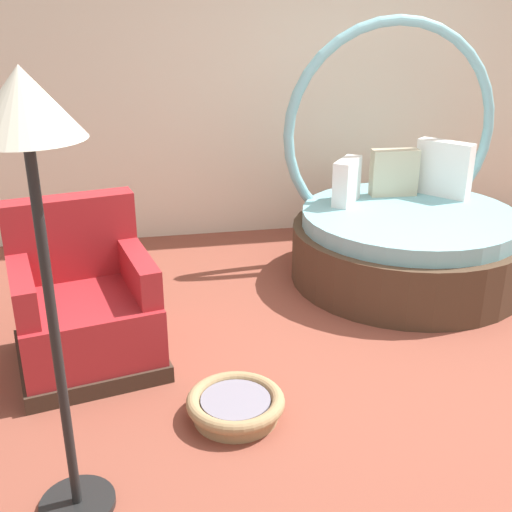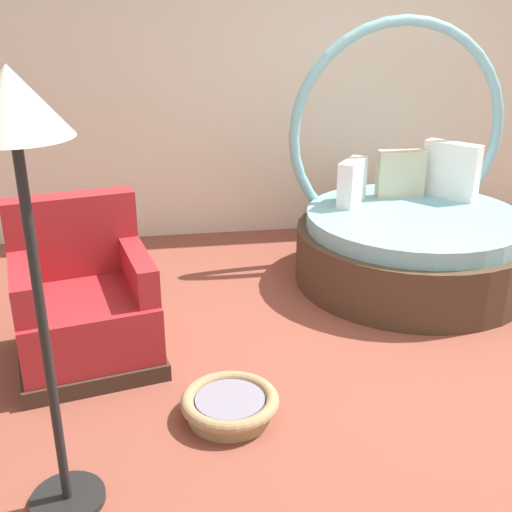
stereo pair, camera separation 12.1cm
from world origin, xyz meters
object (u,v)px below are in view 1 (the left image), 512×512
Objects in this scene: red_armchair at (84,309)px; floor_lamp at (30,153)px; round_daybed at (405,229)px; pet_basket at (236,405)px.

floor_lamp is at bearing -89.28° from red_armchair.
red_armchair is at bearing -160.46° from round_daybed.
round_daybed reaches higher than floor_lamp.
red_armchair is 1.10m from pet_basket.
round_daybed is 1.04× the size of floor_lamp.
pet_basket is at bearing -134.88° from round_daybed.
red_armchair is at bearing 136.63° from pet_basket.
round_daybed is at bearing 45.12° from pet_basket.
floor_lamp reaches higher than red_armchair.
round_daybed reaches higher than pet_basket.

